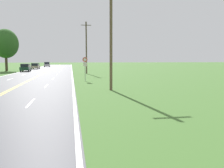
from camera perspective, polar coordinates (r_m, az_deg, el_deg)
traffic_sign at (r=28.30m, az=-6.51°, el=5.06°), size 0.60×0.10×2.85m
utility_pole_midground at (r=19.91m, az=-0.24°, el=11.99°), size 1.80×0.24×9.04m
utility_pole_far at (r=43.22m, az=-6.19°, el=8.82°), size 1.80×0.24×9.23m
tree_right_cluster at (r=57.48m, az=-24.25°, el=8.83°), size 5.52×5.52×9.19m
car_dark_green_suv_mid_near at (r=53.68m, az=-20.07°, el=3.78°), size 1.99×4.53×1.65m
car_champagne_van_mid_far at (r=66.84m, az=-17.95°, el=4.17°), size 1.86×4.70×1.58m
car_silver_hatchback_receding at (r=86.07m, az=-15.36°, el=4.60°), size 2.06×4.10×1.65m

